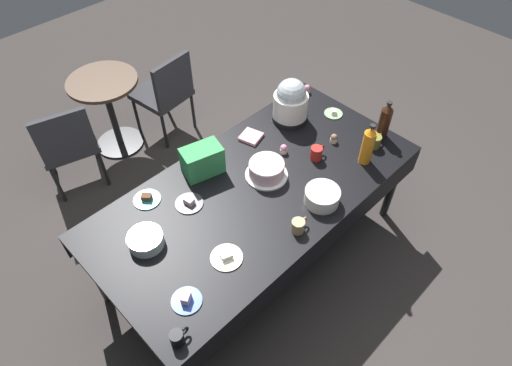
% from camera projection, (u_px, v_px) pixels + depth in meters
% --- Properties ---
extents(ground, '(9.00, 9.00, 0.00)m').
position_uv_depth(ground, '(256.00, 253.00, 3.42)').
color(ground, '#383330').
extents(potluck_table, '(2.20, 1.10, 0.75)m').
position_uv_depth(potluck_table, '(256.00, 194.00, 2.91)').
color(potluck_table, black).
rests_on(potluck_table, ground).
extents(frosted_layer_cake, '(0.28, 0.28, 0.12)m').
position_uv_depth(frosted_layer_cake, '(267.00, 170.00, 2.90)').
color(frosted_layer_cake, silver).
rests_on(frosted_layer_cake, potluck_table).
extents(slow_cooker, '(0.26, 0.26, 0.34)m').
position_uv_depth(slow_cooker, '(291.00, 102.00, 3.21)').
color(slow_cooker, black).
rests_on(slow_cooker, potluck_table).
extents(glass_salad_bowl, '(0.21, 0.21, 0.07)m').
position_uv_depth(glass_salad_bowl, '(146.00, 240.00, 2.54)').
color(glass_salad_bowl, '#B2C6BC').
rests_on(glass_salad_bowl, potluck_table).
extents(ceramic_snack_bowl, '(0.22, 0.22, 0.10)m').
position_uv_depth(ceramic_snack_bowl, '(322.00, 196.00, 2.75)').
color(ceramic_snack_bowl, silver).
rests_on(ceramic_snack_bowl, potluck_table).
extents(dessert_plate_sage, '(0.14, 0.14, 0.04)m').
position_uv_depth(dessert_plate_sage, '(333.00, 113.00, 3.36)').
color(dessert_plate_sage, '#8CA87F').
rests_on(dessert_plate_sage, potluck_table).
extents(dessert_plate_cream, '(0.19, 0.19, 0.04)m').
position_uv_depth(dessert_plate_cream, '(226.00, 257.00, 2.50)').
color(dessert_plate_cream, beige).
rests_on(dessert_plate_cream, potluck_table).
extents(dessert_plate_teal, '(0.17, 0.17, 0.04)m').
position_uv_depth(dessert_plate_teal, '(147.00, 199.00, 2.79)').
color(dessert_plate_teal, teal).
rests_on(dessert_plate_teal, potluck_table).
extents(dessert_plate_charcoal, '(0.18, 0.18, 0.05)m').
position_uv_depth(dessert_plate_charcoal, '(189.00, 203.00, 2.77)').
color(dessert_plate_charcoal, '#2D2D33').
rests_on(dessert_plate_charcoal, potluck_table).
extents(dessert_plate_cobalt, '(0.17, 0.17, 0.06)m').
position_uv_depth(dessert_plate_cobalt, '(186.00, 300.00, 2.32)').
color(dessert_plate_cobalt, '#2D4CB2').
rests_on(dessert_plate_cobalt, potluck_table).
extents(cupcake_berry, '(0.05, 0.05, 0.07)m').
position_uv_depth(cupcake_berry, '(307.00, 89.00, 3.53)').
color(cupcake_berry, beige).
rests_on(cupcake_berry, potluck_table).
extents(cupcake_mint, '(0.05, 0.05, 0.07)m').
position_uv_depth(cupcake_mint, '(334.00, 138.00, 3.14)').
color(cupcake_mint, beige).
rests_on(cupcake_mint, potluck_table).
extents(cupcake_rose, '(0.05, 0.05, 0.07)m').
position_uv_depth(cupcake_rose, '(284.00, 149.00, 3.06)').
color(cupcake_rose, beige).
rests_on(cupcake_rose, potluck_table).
extents(soda_bottle_orange_juice, '(0.08, 0.08, 0.32)m').
position_uv_depth(soda_bottle_orange_juice, '(368.00, 145.00, 2.92)').
color(soda_bottle_orange_juice, orange).
rests_on(soda_bottle_orange_juice, potluck_table).
extents(soda_bottle_cola, '(0.08, 0.08, 0.30)m').
position_uv_depth(soda_bottle_cola, '(385.00, 121.00, 3.10)').
color(soda_bottle_cola, '#33190F').
rests_on(soda_bottle_cola, potluck_table).
extents(coffee_mug_tan, '(0.12, 0.08, 0.09)m').
position_uv_depth(coffee_mug_tan, '(298.00, 226.00, 2.60)').
color(coffee_mug_tan, tan).
rests_on(coffee_mug_tan, potluck_table).
extents(coffee_mug_black, '(0.11, 0.07, 0.08)m').
position_uv_depth(coffee_mug_black, '(177.00, 337.00, 2.15)').
color(coffee_mug_black, black).
rests_on(coffee_mug_black, potluck_table).
extents(coffee_mug_olive, '(0.13, 0.09, 0.09)m').
position_uv_depth(coffee_mug_olive, '(375.00, 141.00, 3.10)').
color(coffee_mug_olive, olive).
rests_on(coffee_mug_olive, potluck_table).
extents(coffee_mug_red, '(0.12, 0.08, 0.10)m').
position_uv_depth(coffee_mug_red, '(317.00, 153.00, 3.01)').
color(coffee_mug_red, '#B2231E').
rests_on(coffee_mug_red, potluck_table).
extents(soda_carton, '(0.29, 0.22, 0.20)m').
position_uv_depth(soda_carton, '(202.00, 160.00, 2.89)').
color(soda_carton, '#338C4C').
rests_on(soda_carton, potluck_table).
extents(paper_napkin_stack, '(0.17, 0.17, 0.02)m').
position_uv_depth(paper_napkin_stack, '(251.00, 137.00, 3.18)').
color(paper_napkin_stack, pink).
rests_on(paper_napkin_stack, potluck_table).
extents(maroon_chair_left, '(0.54, 0.54, 0.85)m').
position_uv_depth(maroon_chair_left, '(67.00, 142.00, 3.54)').
color(maroon_chair_left, '#333338').
rests_on(maroon_chair_left, ground).
extents(maroon_chair_right, '(0.49, 0.49, 0.85)m').
position_uv_depth(maroon_chair_right, '(166.00, 91.00, 4.00)').
color(maroon_chair_right, '#333338').
rests_on(maroon_chair_right, ground).
extents(round_cafe_table, '(0.60, 0.60, 0.72)m').
position_uv_depth(round_cafe_table, '(108.00, 101.00, 3.88)').
color(round_cafe_table, '#473323').
rests_on(round_cafe_table, ground).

